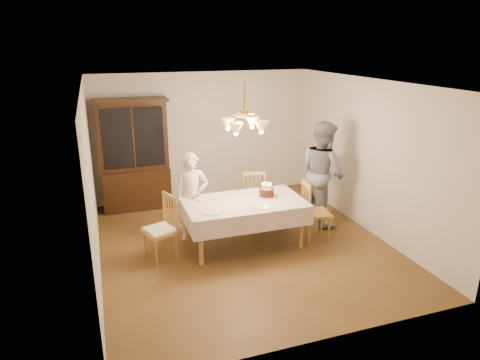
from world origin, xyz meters
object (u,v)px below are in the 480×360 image
object	(u,v)px
chair_far_side	(253,198)
birthday_cake	(266,193)
china_hutch	(134,157)
elderly_woman	(192,197)
dining_table	(244,206)

from	to	relation	value
chair_far_side	birthday_cake	xyz separation A→B (m)	(-0.06, -0.79, 0.39)
china_hutch	birthday_cake	distance (m)	2.89
china_hutch	birthday_cake	size ratio (longest dim) A/B	7.20
china_hutch	elderly_woman	bearing A→B (deg)	-66.99
china_hutch	chair_far_side	size ratio (longest dim) A/B	2.16
elderly_woman	chair_far_side	bearing A→B (deg)	31.69
elderly_woman	birthday_cake	world-z (taller)	elderly_woman
chair_far_side	elderly_woman	world-z (taller)	elderly_woman
elderly_woman	birthday_cake	xyz separation A→B (m)	(1.14, -0.42, 0.09)
chair_far_side	elderly_woman	distance (m)	1.29
elderly_woman	birthday_cake	distance (m)	1.22
dining_table	china_hutch	xyz separation A→B (m)	(-1.47, 2.25, 0.36)
dining_table	birthday_cake	distance (m)	0.45
dining_table	elderly_woman	size ratio (longest dim) A/B	1.28
dining_table	china_hutch	size ratio (longest dim) A/B	0.88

